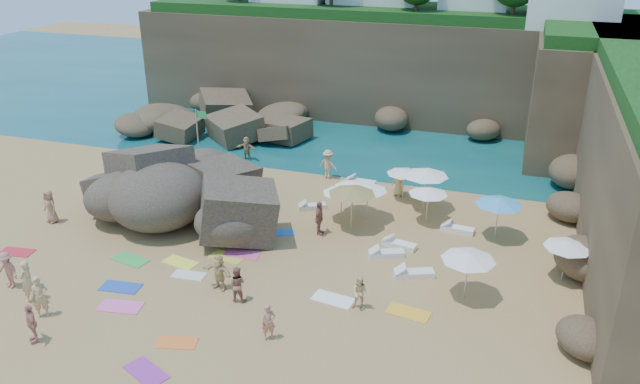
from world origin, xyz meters
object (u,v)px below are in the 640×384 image
(person_stand_0, at_px, (40,297))
(person_stand_3, at_px, (319,218))
(person_stand_2, at_px, (328,164))
(person_stand_4, at_px, (398,182))
(parasol_1, at_px, (426,173))
(person_stand_5, at_px, (247,148))
(parasol_0, at_px, (428,191))
(rock_outcrop, at_px, (194,207))
(person_stand_6, at_px, (27,281))
(lounger_0, at_px, (312,206))
(person_stand_1, at_px, (237,284))
(parasol_2, at_px, (353,184))
(flag_pole, at_px, (199,132))

(person_stand_0, xyz_separation_m, person_stand_3, (8.50, 10.56, -0.02))
(person_stand_2, relative_size, person_stand_3, 1.02)
(person_stand_4, bearing_deg, parasol_1, -10.84)
(person_stand_0, relative_size, person_stand_5, 1.15)
(parasol_0, bearing_deg, person_stand_4, 125.38)
(rock_outcrop, xyz_separation_m, parasol_0, (12.87, 2.28, 1.84))
(rock_outcrop, xyz_separation_m, person_stand_3, (7.82, -0.84, 0.91))
(person_stand_0, distance_m, person_stand_6, 1.58)
(parasol_1, bearing_deg, person_stand_3, -133.91)
(lounger_0, bearing_deg, person_stand_1, -120.94)
(parasol_1, xyz_separation_m, person_stand_5, (-12.80, 4.12, -1.39))
(person_stand_1, height_order, person_stand_5, person_stand_1)
(parasol_2, xyz_separation_m, person_stand_3, (-0.95, -2.96, -0.85))
(rock_outcrop, xyz_separation_m, person_stand_0, (-0.68, -11.40, 0.93))
(parasol_2, bearing_deg, person_stand_0, -124.96)
(parasol_0, relative_size, person_stand_2, 1.13)
(person_stand_0, xyz_separation_m, person_stand_4, (11.36, 16.77, -0.08))
(person_stand_0, relative_size, person_stand_4, 1.09)
(person_stand_2, bearing_deg, person_stand_0, 84.54)
(person_stand_3, bearing_deg, flag_pole, 56.61)
(parasol_1, xyz_separation_m, lounger_0, (-5.99, -1.96, -2.08))
(parasol_1, bearing_deg, person_stand_5, 162.14)
(flag_pole, relative_size, person_stand_4, 2.40)
(flag_pole, relative_size, parasol_0, 1.93)
(person_stand_5, bearing_deg, person_stand_6, -90.29)
(parasol_0, distance_m, person_stand_6, 19.74)
(person_stand_2, bearing_deg, person_stand_1, 106.70)
(lounger_0, distance_m, person_stand_2, 4.74)
(person_stand_1, distance_m, person_stand_6, 8.93)
(person_stand_0, height_order, person_stand_1, person_stand_0)
(rock_outcrop, bearing_deg, flag_pole, 113.55)
(flag_pole, distance_m, person_stand_2, 8.53)
(person_stand_1, xyz_separation_m, person_stand_5, (-6.79, 15.92, -0.01))
(parasol_0, bearing_deg, person_stand_1, -122.47)
(parasol_0, xyz_separation_m, person_stand_6, (-14.92, -12.89, -0.87))
(person_stand_0, xyz_separation_m, person_stand_6, (-1.37, 0.79, 0.03))
(person_stand_6, bearing_deg, person_stand_4, 137.03)
(lounger_0, bearing_deg, parasol_2, -27.80)
(person_stand_5, height_order, person_stand_6, person_stand_6)
(lounger_0, relative_size, person_stand_2, 0.84)
(rock_outcrop, xyz_separation_m, flag_pole, (-2.36, 5.41, 2.61))
(person_stand_4, xyz_separation_m, person_stand_6, (-12.73, -15.98, 0.11))
(rock_outcrop, relative_size, parasol_1, 3.61)
(person_stand_5, distance_m, person_stand_6, 18.77)
(flag_pole, height_order, person_stand_5, flag_pole)
(rock_outcrop, height_order, person_stand_4, rock_outcrop)
(person_stand_2, bearing_deg, parasol_2, 136.96)
(person_stand_3, bearing_deg, parasol_2, -19.67)
(person_stand_4, bearing_deg, person_stand_5, -165.94)
(flag_pole, height_order, person_stand_0, flag_pole)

